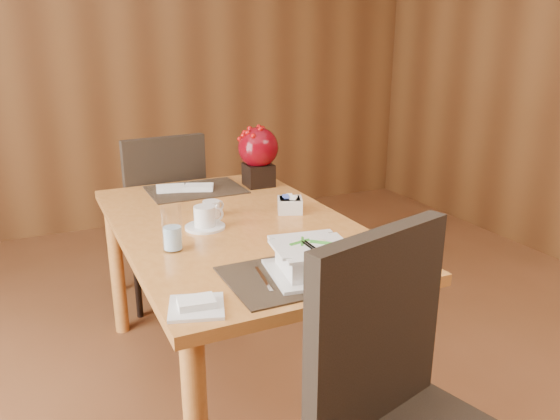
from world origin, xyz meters
name	(u,v)px	position (x,y,z in m)	size (l,w,h in m)	color
back_wall	(119,46)	(0.00, 3.00, 1.40)	(5.00, 0.02, 2.80)	brown
dining_table	(236,246)	(0.00, 0.60, 0.65)	(0.90, 1.50, 0.75)	#CA7D38
placemat_near	(298,275)	(0.00, 0.05, 0.75)	(0.45, 0.33, 0.01)	black
placemat_far	(196,190)	(0.00, 1.15, 0.75)	(0.45, 0.33, 0.01)	black
soup_setting	(311,260)	(0.04, 0.04, 0.80)	(0.29, 0.29, 0.10)	silver
coffee_cup	(205,219)	(-0.13, 0.60, 0.79)	(0.16, 0.16, 0.09)	silver
water_glass	(172,229)	(-0.30, 0.43, 0.83)	(0.07, 0.07, 0.16)	white
creamer_jug	(211,209)	(-0.06, 0.73, 0.78)	(0.09, 0.09, 0.07)	silver
sugar_caddy	(290,205)	(0.27, 0.65, 0.78)	(0.10, 0.10, 0.06)	silver
berry_decor	(258,153)	(0.31, 1.10, 0.92)	(0.20, 0.20, 0.30)	black
napkins_far	(187,188)	(-0.04, 1.15, 0.77)	(0.27, 0.10, 0.02)	white
bread_plate	(196,307)	(-0.35, -0.03, 0.76)	(0.15, 0.15, 0.01)	silver
near_chair	(412,417)	(0.05, -0.48, 0.58)	(0.59, 0.59, 1.03)	black
far_chair	(161,211)	(-0.10, 1.52, 0.55)	(0.50, 0.50, 0.98)	black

